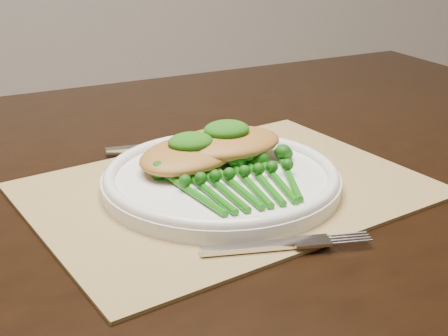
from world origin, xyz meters
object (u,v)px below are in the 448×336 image
object	(u,v)px
placemat	(228,189)
broccolini_bundle	(243,185)
chicken_fillet_left	(190,154)
dinner_plate	(221,178)

from	to	relation	value
placemat	broccolini_bundle	size ratio (longest dim) A/B	2.69
placemat	chicken_fillet_left	size ratio (longest dim) A/B	3.12
placemat	dinner_plate	world-z (taller)	dinner_plate
broccolini_bundle	dinner_plate	bearing A→B (deg)	100.63
placemat	broccolini_bundle	bearing A→B (deg)	-99.64
chicken_fillet_left	broccolini_bundle	world-z (taller)	chicken_fillet_left
chicken_fillet_left	broccolini_bundle	xyz separation A→B (m)	(0.04, -0.09, -0.01)
placemat	dinner_plate	distance (m)	0.02
broccolini_bundle	placemat	bearing A→B (deg)	91.90
chicken_fillet_left	broccolini_bundle	distance (m)	0.09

